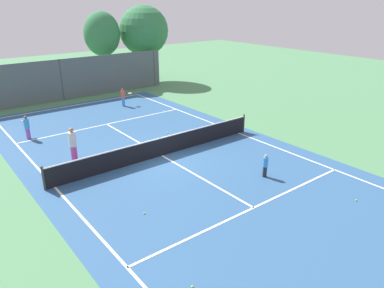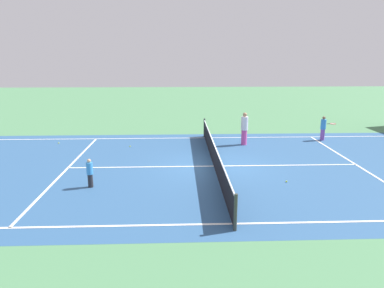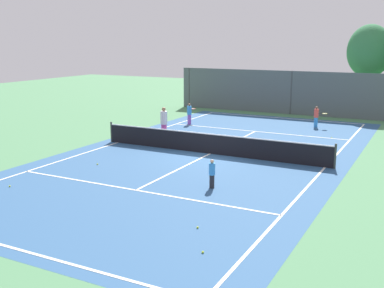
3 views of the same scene
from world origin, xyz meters
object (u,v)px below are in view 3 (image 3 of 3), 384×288
player_1 (189,113)px  tennis_ball_5 (332,138)px  tennis_ball_3 (198,227)px  player_0 (317,116)px  tennis_ball_2 (203,252)px  player_2 (164,123)px  tennis_ball_4 (10,186)px  tennis_ball_0 (97,164)px  player_3 (212,173)px  tennis_ball_1 (269,147)px

player_1 → tennis_ball_5: bearing=-1.6°
tennis_ball_3 → player_0: bearing=92.2°
player_1 → tennis_ball_2: (9.16, -16.72, -0.69)m
player_2 → tennis_ball_5: size_ratio=26.97×
tennis_ball_5 → tennis_ball_4: bearing=-121.2°
tennis_ball_0 → tennis_ball_2: size_ratio=1.00×
player_0 → tennis_ball_4: (-7.38, -17.79, -0.66)m
player_3 → tennis_ball_4: (-6.81, -3.40, -0.53)m
tennis_ball_2 → tennis_ball_4: size_ratio=1.00×
tennis_ball_0 → tennis_ball_1: 8.84m
player_1 → tennis_ball_1: player_1 is taller
tennis_ball_2 → tennis_ball_5: (0.03, 16.47, 0.00)m
tennis_ball_0 → tennis_ball_1: (5.68, 6.77, 0.00)m
tennis_ball_4 → tennis_ball_3: bearing=-2.1°
player_1 → tennis_ball_2: size_ratio=21.04×
player_3 → tennis_ball_0: 5.97m
player_3 → tennis_ball_0: size_ratio=16.59×
tennis_ball_4 → tennis_ball_5: same height
tennis_ball_0 → tennis_ball_5: (8.06, 10.68, 0.00)m
player_1 → tennis_ball_1: 8.01m
tennis_ball_4 → tennis_ball_2: bearing=-10.8°
player_0 → player_1: size_ratio=0.96×
player_1 → tennis_ball_4: 15.03m
player_0 → player_3: 14.41m
player_0 → tennis_ball_1: 7.02m
tennis_ball_3 → player_1: bearing=118.5°
player_3 → tennis_ball_0: bearing=173.4°
player_1 → player_0: bearing=20.0°
tennis_ball_3 → tennis_ball_5: (0.88, 15.06, 0.00)m
tennis_ball_3 → tennis_ball_5: 15.09m
player_3 → tennis_ball_4: 7.63m
player_2 → tennis_ball_4: 10.33m
player_1 → tennis_ball_2: bearing=-61.3°
player_0 → player_3: (-0.57, -14.40, -0.13)m
player_2 → tennis_ball_3: size_ratio=26.97×
player_2 → tennis_ball_2: player_2 is taller
tennis_ball_0 → tennis_ball_3: (7.18, -4.38, 0.00)m
tennis_ball_4 → player_3: bearing=26.5°
tennis_ball_5 → tennis_ball_1: bearing=-121.3°
tennis_ball_5 → tennis_ball_0: bearing=-127.0°
player_0 → tennis_ball_1: (-0.80, -6.94, -0.66)m
tennis_ball_5 → tennis_ball_2: bearing=-90.1°
player_2 → tennis_ball_3: (7.42, -10.57, -0.88)m
tennis_ball_1 → tennis_ball_3: bearing=-82.4°
tennis_ball_1 → tennis_ball_5: 4.58m
tennis_ball_1 → tennis_ball_4: same height
tennis_ball_1 → tennis_ball_3: (1.49, -11.15, 0.00)m
tennis_ball_3 → tennis_ball_4: size_ratio=1.00×
tennis_ball_1 → tennis_ball_2: size_ratio=1.00×
tennis_ball_1 → tennis_ball_3: same height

